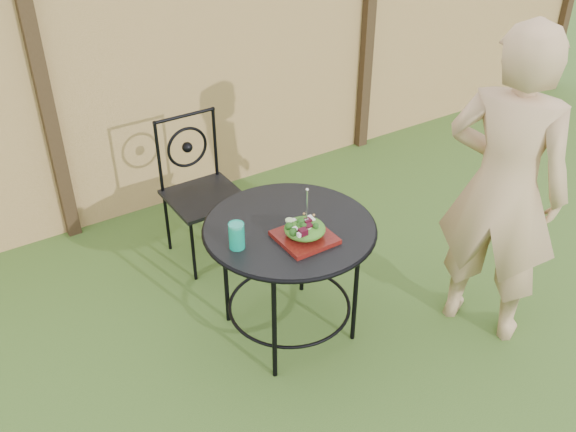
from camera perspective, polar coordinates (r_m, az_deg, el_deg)
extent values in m
plane|color=#284215|center=(3.81, 11.15, -10.75)|extent=(60.00, 60.00, 0.00)
cube|color=tan|center=(4.87, -5.68, 12.42)|extent=(8.00, 0.05, 1.80)
cube|color=black|center=(4.41, -20.62, 8.91)|extent=(0.09, 0.09, 1.90)
cube|color=black|center=(5.50, 7.01, 15.29)|extent=(0.09, 0.09, 1.90)
cylinder|color=black|center=(3.37, 0.13, -1.00)|extent=(0.90, 0.90, 0.02)
torus|color=black|center=(3.37, 0.13, -1.09)|extent=(0.92, 0.92, 0.02)
torus|color=black|center=(3.69, 0.12, -7.91)|extent=(0.70, 0.70, 0.02)
cylinder|color=black|center=(3.87, 1.27, -2.46)|extent=(0.03, 0.03, 0.71)
cylinder|color=black|center=(3.66, -5.57, -5.03)|extent=(0.03, 0.03, 0.71)
cylinder|color=black|center=(3.31, -1.23, -9.74)|extent=(0.03, 0.03, 0.71)
cylinder|color=black|center=(3.54, 6.03, -6.57)|extent=(0.03, 0.03, 0.71)
cube|color=black|center=(4.17, -7.40, 1.67)|extent=(0.46, 0.46, 0.03)
cylinder|color=black|center=(4.11, -9.21, 8.79)|extent=(0.42, 0.02, 0.02)
torus|color=black|center=(4.21, -8.94, 6.06)|extent=(0.28, 0.02, 0.28)
cylinder|color=black|center=(4.08, -8.42, -3.14)|extent=(0.02, 0.02, 0.44)
cylinder|color=black|center=(4.22, -3.53, -1.43)|extent=(0.02, 0.02, 0.44)
cylinder|color=black|center=(4.38, -10.69, -0.53)|extent=(0.02, 0.02, 0.44)
cylinder|color=black|center=(4.52, -6.07, 0.98)|extent=(0.02, 0.02, 0.44)
cylinder|color=black|center=(4.15, -11.42, 5.09)|extent=(0.02, 0.02, 0.50)
cylinder|color=black|center=(4.29, -6.50, 6.50)|extent=(0.02, 0.02, 0.50)
imported|color=tan|center=(3.52, 18.59, 2.24)|extent=(0.67, 0.77, 1.79)
cube|color=#460A0A|center=(3.25, 1.49, -1.91)|extent=(0.27, 0.27, 0.02)
ellipsoid|color=#235614|center=(3.22, 1.51, -1.15)|extent=(0.21, 0.21, 0.08)
cylinder|color=silver|center=(3.16, 1.69, 0.86)|extent=(0.01, 0.01, 0.18)
cylinder|color=#0D9D7B|center=(3.17, -4.59, -1.75)|extent=(0.08, 0.08, 0.14)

